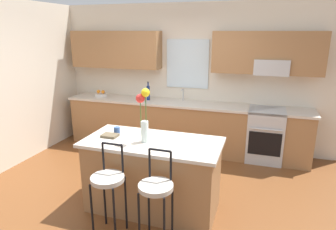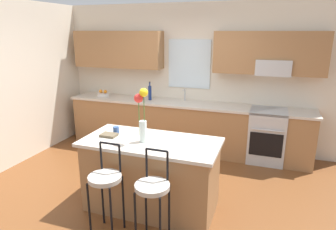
{
  "view_description": "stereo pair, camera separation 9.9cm",
  "coord_description": "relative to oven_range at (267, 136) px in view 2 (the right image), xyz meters",
  "views": [
    {
      "loc": [
        1.39,
        -3.45,
        2.21
      ],
      "look_at": [
        0.08,
        0.55,
        1.0
      ],
      "focal_mm": 31.59,
      "sensor_mm": 36.0,
      "label": 1
    },
    {
      "loc": [
        1.48,
        -3.42,
        2.21
      ],
      "look_at": [
        0.08,
        0.55,
        1.0
      ],
      "focal_mm": 31.59,
      "sensor_mm": 36.0,
      "label": 2
    }
  ],
  "objects": [
    {
      "name": "ground_plane",
      "position": [
        -1.49,
        -1.68,
        -0.46
      ],
      "size": [
        14.0,
        14.0,
        0.0
      ],
      "primitive_type": "plane",
      "color": "brown"
    },
    {
      "name": "wall_left",
      "position": [
        -4.05,
        -1.38,
        0.89
      ],
      "size": [
        0.12,
        4.6,
        2.7
      ],
      "primitive_type": "cube",
      "color": "beige",
      "rests_on": "ground"
    },
    {
      "name": "back_wall_assembly",
      "position": [
        -1.47,
        0.31,
        1.05
      ],
      "size": [
        5.6,
        0.5,
        2.7
      ],
      "color": "beige",
      "rests_on": "ground"
    },
    {
      "name": "counter_run",
      "position": [
        -1.49,
        0.02,
        0.01
      ],
      "size": [
        4.56,
        0.64,
        0.92
      ],
      "color": "#996B42",
      "rests_on": "ground"
    },
    {
      "name": "sink_faucet",
      "position": [
        -1.53,
        0.17,
        0.6
      ],
      "size": [
        0.02,
        0.13,
        0.23
      ],
      "color": "#B7BABC",
      "rests_on": "counter_run"
    },
    {
      "name": "oven_range",
      "position": [
        0.0,
        0.0,
        0.0
      ],
      "size": [
        0.6,
        0.64,
        0.92
      ],
      "color": "#B7BABC",
      "rests_on": "ground"
    },
    {
      "name": "kitchen_island",
      "position": [
        -1.33,
        -2.0,
        0.0
      ],
      "size": [
        1.67,
        0.82,
        0.92
      ],
      "color": "#996B42",
      "rests_on": "ground"
    },
    {
      "name": "bar_stool_near",
      "position": [
        -1.6,
        -2.62,
        0.18
      ],
      "size": [
        0.36,
        0.36,
        1.04
      ],
      "color": "black",
      "rests_on": "ground"
    },
    {
      "name": "bar_stool_middle",
      "position": [
        -1.05,
        -2.62,
        0.18
      ],
      "size": [
        0.36,
        0.36,
        1.04
      ],
      "color": "black",
      "rests_on": "ground"
    },
    {
      "name": "flower_vase",
      "position": [
        -1.41,
        -2.06,
        0.81
      ],
      "size": [
        0.17,
        0.11,
        0.65
      ],
      "color": "silver",
      "rests_on": "kitchen_island"
    },
    {
      "name": "mug_ceramic",
      "position": [
        -1.85,
        -1.9,
        0.51
      ],
      "size": [
        0.08,
        0.08,
        0.09
      ],
      "primitive_type": "cylinder",
      "color": "#33518C",
      "rests_on": "kitchen_island"
    },
    {
      "name": "cookbook",
      "position": [
        -1.89,
        -2.03,
        0.48
      ],
      "size": [
        0.2,
        0.15,
        0.03
      ],
      "primitive_type": "cube",
      "color": "brown",
      "rests_on": "kitchen_island"
    },
    {
      "name": "fruit_bowl_oranges",
      "position": [
        -3.22,
        0.02,
        0.5
      ],
      "size": [
        0.24,
        0.24,
        0.13
      ],
      "color": "silver",
      "rests_on": "counter_run"
    },
    {
      "name": "bottle_olive_oil",
      "position": [
        -2.18,
        0.02,
        0.6
      ],
      "size": [
        0.06,
        0.06,
        0.35
      ],
      "color": "navy",
      "rests_on": "counter_run"
    }
  ]
}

